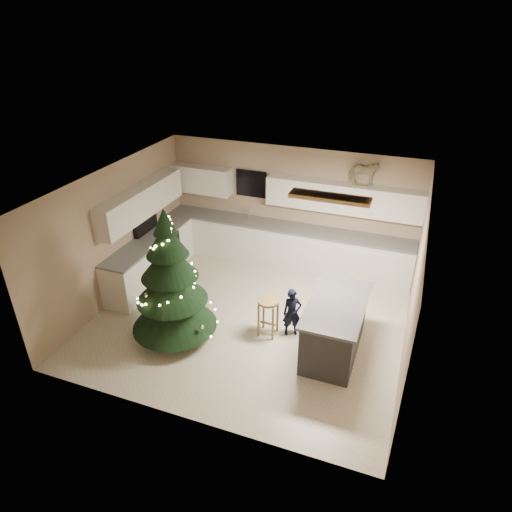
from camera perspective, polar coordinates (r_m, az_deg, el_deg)
name	(u,v)px	position (r m, az deg, el deg)	size (l,w,h in m)	color
ground_plane	(249,318)	(8.58, -0.82, -7.81)	(5.50, 5.50, 0.00)	beige
room_shell	(250,234)	(7.66, -0.75, 2.73)	(5.52, 5.02, 2.61)	tan
cabinetry	(237,238)	(9.79, -2.34, 2.31)	(5.50, 3.20, 2.00)	silver
island	(335,327)	(7.70, 9.80, -8.75)	(0.90, 1.70, 0.95)	black
bar_stool	(268,309)	(7.92, 1.55, -6.59)	(0.37, 0.37, 0.71)	olive
christmas_tree	(171,287)	(7.75, -10.54, -3.88)	(1.52, 1.46, 2.42)	#3F2816
toddler	(292,313)	(7.99, 4.52, -7.06)	(0.33, 0.22, 0.90)	black
rocking_horse	(363,173)	(9.25, 13.28, 10.07)	(0.59, 0.29, 0.51)	olive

